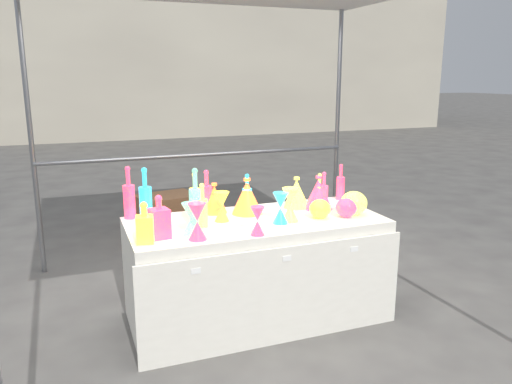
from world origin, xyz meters
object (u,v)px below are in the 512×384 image
object	(u,v)px
display_table	(256,269)
cardboard_box_closed	(167,215)
decanter_0	(145,222)
hourglass_0	(197,221)
globe_0	(320,210)
lampshade_0	(247,196)

from	to	relation	value
display_table	cardboard_box_closed	xyz separation A→B (m)	(-0.23, 2.23, -0.15)
decanter_0	hourglass_0	bearing A→B (deg)	0.80
globe_0	lampshade_0	xyz separation A→B (m)	(-0.45, 0.30, 0.07)
display_table	globe_0	xyz separation A→B (m)	(0.44, -0.12, 0.44)
cardboard_box_closed	hourglass_0	size ratio (longest dim) A/B	2.67
cardboard_box_closed	decanter_0	world-z (taller)	decanter_0
decanter_0	lampshade_0	world-z (taller)	lampshade_0
display_table	cardboard_box_closed	world-z (taller)	display_table
cardboard_box_closed	hourglass_0	world-z (taller)	hourglass_0
display_table	hourglass_0	size ratio (longest dim) A/B	7.90
display_table	lampshade_0	xyz separation A→B (m)	(-0.01, 0.18, 0.51)
cardboard_box_closed	globe_0	distance (m)	2.51
hourglass_0	lampshade_0	bearing A→B (deg)	42.88
globe_0	hourglass_0	bearing A→B (deg)	-170.57
cardboard_box_closed	decanter_0	xyz separation A→B (m)	(-0.58, -2.45, 0.65)
decanter_0	lampshade_0	size ratio (longest dim) A/B	0.96
globe_0	display_table	bearing A→B (deg)	164.49
cardboard_box_closed	hourglass_0	xyz separation A→B (m)	(-0.27, -2.50, 0.64)
decanter_0	globe_0	bearing A→B (deg)	15.21
hourglass_0	globe_0	size ratio (longest dim) A/B	1.55
decanter_0	hourglass_0	world-z (taller)	decanter_0
decanter_0	lampshade_0	bearing A→B (deg)	37.09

